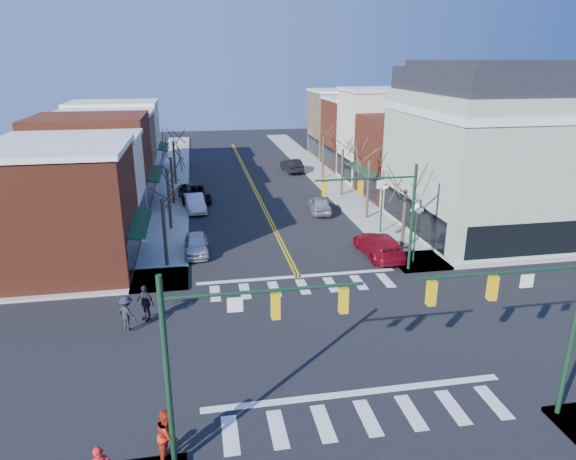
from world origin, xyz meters
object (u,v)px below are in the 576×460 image
car_left_far (194,193)px  car_right_near (379,245)px  car_right_mid (320,205)px  car_left_mid (195,203)px  pedestrian_dark_a (145,303)px  lamppost_midblock (382,198)px  victorian_corner (488,149)px  pedestrian_dark_b (127,313)px  car_right_far (292,165)px  pedestrian_red_b (168,435)px  lamppost_corner (416,223)px  car_left_near (196,244)px

car_left_far → car_right_near: car_right_near is taller
car_right_mid → car_left_mid: bearing=-7.4°
car_right_near → pedestrian_dark_a: bearing=22.4°
lamppost_midblock → victorian_corner: bearing=-3.4°
lamppost_midblock → car_left_far: (-14.60, 12.71, -2.15)m
pedestrian_dark_a → pedestrian_dark_b: 1.26m
victorian_corner → car_right_near: (-10.10, -4.12, -5.83)m
lamppost_midblock → pedestrian_dark_b: bearing=-145.3°
car_left_far → car_right_far: car_right_far is taller
pedestrian_red_b → victorian_corner: bearing=-40.1°
car_right_mid → car_left_far: bearing=-22.8°
car_left_far → pedestrian_red_b: (-1.18, -34.86, 0.32)m
pedestrian_red_b → pedestrian_dark_a: (-1.58, 10.50, 0.00)m
lamppost_corner → car_left_far: bearing=127.2°
car_left_mid → car_right_near: (12.80, -13.86, 0.07)m
car_left_near → car_right_far: car_right_far is taller
lamppost_corner → car_left_far: size_ratio=0.74×
car_right_far → pedestrian_red_b: size_ratio=2.52×
victorian_corner → pedestrian_dark_a: size_ratio=7.22×
car_right_near → pedestrian_dark_b: size_ratio=3.06×
victorian_corner → pedestrian_dark_b: bearing=-155.5°
lamppost_midblock → car_right_far: size_ratio=0.87×
car_left_far → car_right_mid: size_ratio=1.32×
victorian_corner → pedestrian_red_b: victorian_corner is taller
car_right_far → pedestrian_dark_b: bearing=61.4°
car_left_far → car_right_mid: 12.74m
car_left_mid → car_right_mid: size_ratio=1.03×
car_right_near → pedestrian_red_b: pedestrian_red_b is taller
lamppost_corner → car_left_far: (-14.60, 19.21, -2.15)m
lamppost_midblock → car_right_far: 24.81m
victorian_corner → car_left_near: 23.70m
pedestrian_red_b → pedestrian_dark_b: size_ratio=1.06×
lamppost_corner → pedestrian_red_b: (-15.78, -15.65, -1.83)m
victorian_corner → car_right_mid: victorian_corner is taller
lamppost_midblock → car_right_mid: bearing=117.1°
car_left_mid → pedestrian_red_b: bearing=-99.2°
pedestrian_dark_a → car_left_mid: bearing=121.1°
lamppost_corner → car_right_mid: lamppost_corner is taller
car_left_far → pedestrian_red_b: size_ratio=2.98×
car_right_far → pedestrian_dark_a: 39.13m
pedestrian_red_b → car_left_mid: bearing=5.8°
lamppost_midblock → pedestrian_dark_a: 20.98m
lamppost_midblock → pedestrian_red_b: (-15.78, -22.15, -1.83)m
pedestrian_dark_a → victorian_corner: bearing=62.1°
lamppost_corner → pedestrian_dark_a: size_ratio=2.19×
victorian_corner → lamppost_midblock: 9.10m
car_left_near → pedestrian_dark_a: (-2.76, -9.73, 0.41)m
lamppost_corner → pedestrian_red_b: 22.30m
lamppost_midblock → pedestrian_dark_a: lamppost_midblock is taller
car_left_far → lamppost_corner: bearing=-60.0°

